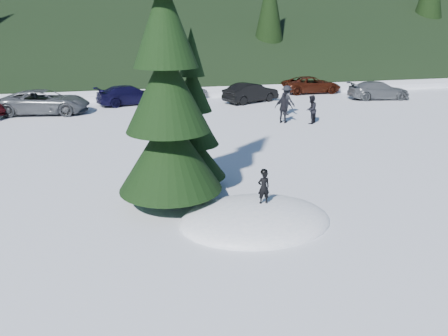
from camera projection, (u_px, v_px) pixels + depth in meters
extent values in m
plane|color=white|center=(255.00, 221.00, 12.74)|extent=(200.00, 200.00, 0.00)
ellipsoid|color=white|center=(255.00, 221.00, 12.74)|extent=(4.48, 3.52, 0.96)
cylinder|color=black|center=(171.00, 184.00, 13.65)|extent=(0.38, 0.38, 1.40)
cone|color=black|center=(170.00, 151.00, 13.30)|extent=(3.20, 3.20, 2.46)
cone|color=black|center=(167.00, 89.00, 12.72)|extent=(2.54, 2.54, 2.46)
cone|color=black|center=(164.00, 22.00, 12.13)|extent=(1.88, 1.88, 2.46)
cylinder|color=black|center=(194.00, 173.00, 15.24)|extent=(0.26, 0.26, 1.00)
cone|color=black|center=(194.00, 155.00, 15.03)|extent=(2.20, 2.20, 1.52)
cone|color=black|center=(193.00, 123.00, 14.66)|extent=(1.75, 1.75, 1.52)
cone|color=black|center=(192.00, 88.00, 14.30)|extent=(1.29, 1.29, 1.52)
cone|color=black|center=(191.00, 52.00, 13.94)|extent=(0.84, 0.84, 1.52)
imported|color=black|center=(264.00, 187.00, 12.62)|extent=(0.36, 0.24, 0.98)
imported|color=black|center=(311.00, 110.00, 24.78)|extent=(0.99, 0.99, 1.62)
imported|color=black|center=(284.00, 108.00, 24.93)|extent=(1.08, 0.93, 1.74)
imported|color=black|center=(287.00, 100.00, 27.13)|extent=(1.18, 1.36, 1.83)
imported|color=#52565A|center=(45.00, 102.00, 27.51)|extent=(5.78, 3.38, 1.51)
imported|color=black|center=(130.00, 95.00, 30.71)|extent=(4.95, 3.14, 1.33)
imported|color=gray|center=(184.00, 91.00, 32.75)|extent=(4.03, 2.72, 1.27)
imported|color=black|center=(251.00, 93.00, 31.53)|extent=(4.50, 3.05, 1.40)
imported|color=#37130A|center=(311.00, 85.00, 35.74)|extent=(4.83, 2.24, 1.34)
imported|color=#575C5F|center=(379.00, 90.00, 32.82)|extent=(4.80, 2.55, 1.32)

